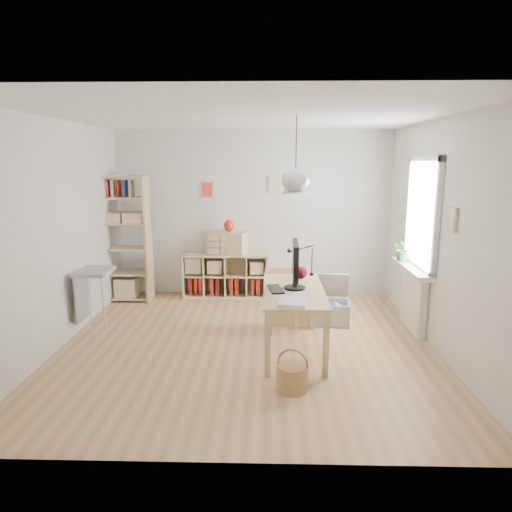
{
  "coord_description": "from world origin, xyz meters",
  "views": [
    {
      "loc": [
        0.25,
        -5.26,
        2.21
      ],
      "look_at": [
        0.1,
        0.3,
        1.05
      ],
      "focal_mm": 32.0,
      "sensor_mm": 36.0,
      "label": 1
    }
  ],
  "objects_px": {
    "tall_bookshelf": "(124,234)",
    "cube_shelf": "(225,278)",
    "storage_chest": "(328,307)",
    "monitor": "(295,263)",
    "desk": "(294,297)",
    "chair": "(281,296)",
    "drawer_chest": "(227,243)"
  },
  "relations": [
    {
      "from": "cube_shelf",
      "to": "monitor",
      "type": "relative_size",
      "value": 2.22
    },
    {
      "from": "drawer_chest",
      "to": "storage_chest",
      "type": "bearing_deg",
      "value": -18.91
    },
    {
      "from": "chair",
      "to": "drawer_chest",
      "type": "bearing_deg",
      "value": 110.93
    },
    {
      "from": "storage_chest",
      "to": "monitor",
      "type": "bearing_deg",
      "value": -111.22
    },
    {
      "from": "cube_shelf",
      "to": "storage_chest",
      "type": "distance_m",
      "value": 1.98
    },
    {
      "from": "desk",
      "to": "chair",
      "type": "xyz_separation_m",
      "value": [
        -0.13,
        0.69,
        -0.19
      ]
    },
    {
      "from": "cube_shelf",
      "to": "desk",
      "type": "bearing_deg",
      "value": -65.39
    },
    {
      "from": "tall_bookshelf",
      "to": "desk",
      "type": "bearing_deg",
      "value": -37.01
    },
    {
      "from": "chair",
      "to": "storage_chest",
      "type": "distance_m",
      "value": 0.78
    },
    {
      "from": "desk",
      "to": "cube_shelf",
      "type": "distance_m",
      "value": 2.48
    },
    {
      "from": "chair",
      "to": "monitor",
      "type": "distance_m",
      "value": 0.9
    },
    {
      "from": "cube_shelf",
      "to": "storage_chest",
      "type": "height_order",
      "value": "cube_shelf"
    },
    {
      "from": "desk",
      "to": "drawer_chest",
      "type": "height_order",
      "value": "drawer_chest"
    },
    {
      "from": "chair",
      "to": "storage_chest",
      "type": "height_order",
      "value": "chair"
    },
    {
      "from": "cube_shelf",
      "to": "chair",
      "type": "xyz_separation_m",
      "value": [
        0.89,
        -1.54,
        0.17
      ]
    },
    {
      "from": "cube_shelf",
      "to": "tall_bookshelf",
      "type": "relative_size",
      "value": 0.7
    },
    {
      "from": "tall_bookshelf",
      "to": "monitor",
      "type": "xyz_separation_m",
      "value": [
        2.6,
        -1.92,
        -0.03
      ]
    },
    {
      "from": "cube_shelf",
      "to": "chair",
      "type": "distance_m",
      "value": 1.79
    },
    {
      "from": "cube_shelf",
      "to": "chair",
      "type": "bearing_deg",
      "value": -59.85
    },
    {
      "from": "tall_bookshelf",
      "to": "storage_chest",
      "type": "xyz_separation_m",
      "value": [
        3.13,
        -0.94,
        -0.88
      ]
    },
    {
      "from": "tall_bookshelf",
      "to": "drawer_chest",
      "type": "height_order",
      "value": "tall_bookshelf"
    },
    {
      "from": "tall_bookshelf",
      "to": "cube_shelf",
      "type": "bearing_deg",
      "value": 10.19
    },
    {
      "from": "cube_shelf",
      "to": "tall_bookshelf",
      "type": "xyz_separation_m",
      "value": [
        -1.56,
        -0.28,
        0.79
      ]
    },
    {
      "from": "monitor",
      "to": "chair",
      "type": "bearing_deg",
      "value": 103.82
    },
    {
      "from": "tall_bookshelf",
      "to": "storage_chest",
      "type": "height_order",
      "value": "tall_bookshelf"
    },
    {
      "from": "storage_chest",
      "to": "tall_bookshelf",
      "type": "bearing_deg",
      "value": 170.2
    },
    {
      "from": "monitor",
      "to": "cube_shelf",
      "type": "bearing_deg",
      "value": 116.85
    },
    {
      "from": "drawer_chest",
      "to": "chair",
      "type": "bearing_deg",
      "value": -41.56
    },
    {
      "from": "monitor",
      "to": "drawer_chest",
      "type": "xyz_separation_m",
      "value": [
        -0.99,
        2.16,
        -0.15
      ]
    },
    {
      "from": "storage_chest",
      "to": "monitor",
      "type": "distance_m",
      "value": 1.4
    },
    {
      "from": "tall_bookshelf",
      "to": "chair",
      "type": "xyz_separation_m",
      "value": [
        2.46,
        -1.26,
        -0.62
      ]
    },
    {
      "from": "desk",
      "to": "tall_bookshelf",
      "type": "bearing_deg",
      "value": 142.99
    }
  ]
}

